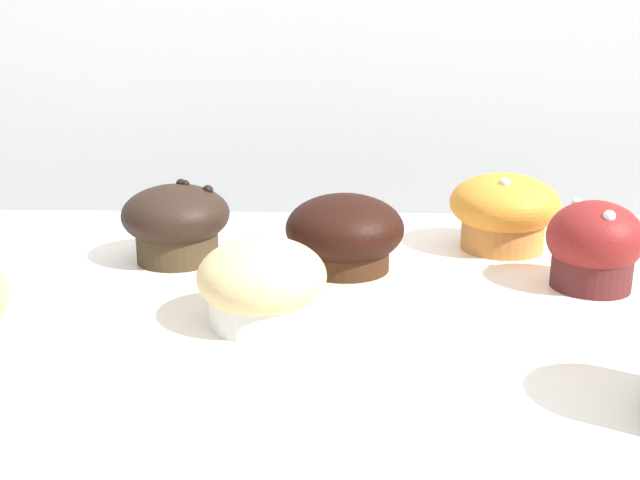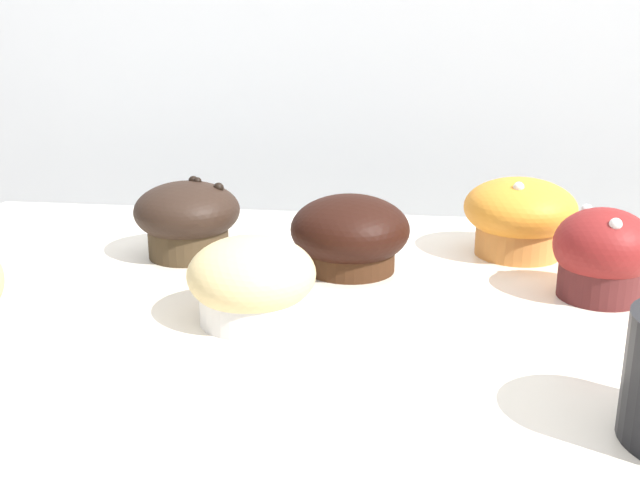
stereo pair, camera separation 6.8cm
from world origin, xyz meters
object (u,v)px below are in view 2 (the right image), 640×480
(muffin_front_right, at_px, (602,255))
(muffin_back_left, at_px, (520,216))
(muffin_front_center, at_px, (252,281))
(muffin_back_right, at_px, (350,235))
(muffin_front_left, at_px, (188,218))

(muffin_front_right, bearing_deg, muffin_back_left, 116.09)
(muffin_front_center, xyz_separation_m, muffin_back_right, (0.07, 0.14, 0.00))
(muffin_front_center, relative_size, muffin_front_right, 1.22)
(muffin_front_right, bearing_deg, muffin_back_right, 168.65)
(muffin_back_left, height_order, muffin_front_left, muffin_back_left)
(muffin_back_right, distance_m, muffin_front_right, 0.23)
(muffin_front_right, bearing_deg, muffin_front_left, 170.34)
(muffin_back_right, height_order, muffin_front_right, muffin_front_right)
(muffin_back_right, bearing_deg, muffin_front_center, -115.71)
(muffin_front_left, relative_size, muffin_front_right, 1.26)
(muffin_back_right, bearing_deg, muffin_front_left, 172.63)
(muffin_front_left, bearing_deg, muffin_front_center, -57.07)
(muffin_back_right, bearing_deg, muffin_back_left, 23.05)
(muffin_back_right, bearing_deg, muffin_front_right, -11.35)
(muffin_back_left, xyz_separation_m, muffin_back_right, (-0.17, -0.07, -0.01))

